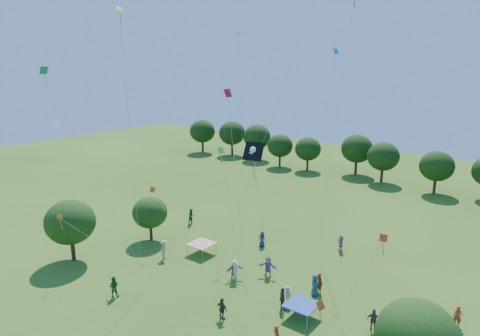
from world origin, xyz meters
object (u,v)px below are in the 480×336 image
object	(u,v)px
tent_red_stripe	(201,244)
pirate_kite	(253,154)
near_tree_west	(70,222)
near_tree_north	(150,213)
tent_blue	(302,305)
red_high_kite	(307,24)

from	to	relation	value
tent_red_stripe	pirate_kite	size ratio (longest dim) A/B	0.18
tent_red_stripe	pirate_kite	distance (m)	17.31
near_tree_west	near_tree_north	size ratio (longest dim) A/B	1.25
pirate_kite	tent_blue	bearing A→B (deg)	57.78
tent_red_stripe	pirate_kite	world-z (taller)	pirate_kite
tent_red_stripe	tent_blue	world-z (taller)	same
tent_red_stripe	red_high_kite	distance (m)	22.33
near_tree_north	tent_blue	bearing A→B (deg)	-8.05
pirate_kite	near_tree_west	bearing A→B (deg)	-175.63
pirate_kite	red_high_kite	world-z (taller)	red_high_kite
near_tree_west	red_high_kite	size ratio (longest dim) A/B	0.23
red_high_kite	tent_blue	bearing A→B (deg)	-57.07
tent_red_stripe	red_high_kite	world-z (taller)	red_high_kite
near_tree_north	tent_red_stripe	distance (m)	6.79
near_tree_north	tent_red_stripe	size ratio (longest dim) A/B	2.13
near_tree_north	near_tree_west	bearing A→B (deg)	-106.79
near_tree_north	red_high_kite	xyz separation A→B (m)	(16.52, 1.81, 17.89)
tent_blue	pirate_kite	world-z (taller)	pirate_kite
near_tree_north	pirate_kite	xyz separation A→B (m)	(17.40, -6.05, 9.53)
near_tree_north	tent_red_stripe	bearing A→B (deg)	6.66
tent_red_stripe	tent_blue	bearing A→B (deg)	-15.06
near_tree_west	tent_red_stripe	bearing A→B (deg)	43.62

